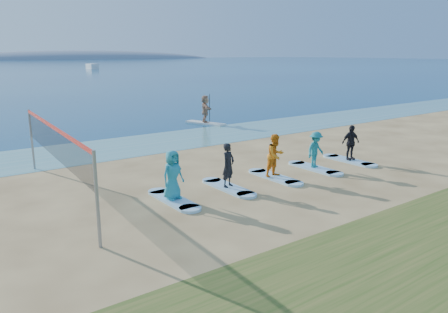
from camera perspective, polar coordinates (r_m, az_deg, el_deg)
ground at (r=15.46m, az=8.59°, el=-4.66°), size 600.00×600.00×0.00m
shallow_water at (r=23.81m, az=-9.42°, el=1.76°), size 600.00×600.00×0.00m
island_ridge at (r=327.82m, az=-17.81°, el=12.04°), size 220.00×56.00×18.00m
volleyball_net at (r=15.25m, az=-21.30°, el=1.71°), size 0.64×9.07×2.50m
paddleboard at (r=29.79m, az=-2.45°, el=4.38°), size 1.57×3.07×0.12m
paddleboarder at (r=29.65m, az=-2.47°, el=6.24°), size 1.16×1.78×1.83m
boat_offshore_b at (r=134.19m, az=-16.82°, el=10.90°), size 2.35×5.40×1.47m
surfboard_0 at (r=14.51m, az=-6.64°, el=-5.63°), size 0.70×2.20×0.09m
student_0 at (r=14.25m, az=-6.73°, el=-2.38°), size 0.88×0.66×1.62m
surfboard_1 at (r=15.68m, az=0.56°, el=-4.07°), size 0.70×2.20×0.09m
student_1 at (r=15.45m, az=0.57°, el=-1.13°), size 0.67×0.56×1.57m
surfboard_2 at (r=17.06m, az=6.65°, el=-2.70°), size 0.70×2.20×0.09m
student_2 at (r=16.84m, az=6.73°, el=0.16°), size 0.84×0.67×1.66m
surfboard_3 at (r=18.62m, az=11.77°, el=-1.51°), size 0.70×2.20×0.09m
student_3 at (r=18.44m, az=11.88°, el=0.88°), size 1.04×0.68×1.50m
surfboard_4 at (r=20.31m, az=16.06°, el=-0.51°), size 0.70×2.20×0.09m
student_4 at (r=20.14m, az=16.21°, el=1.76°), size 0.97×0.56×1.56m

